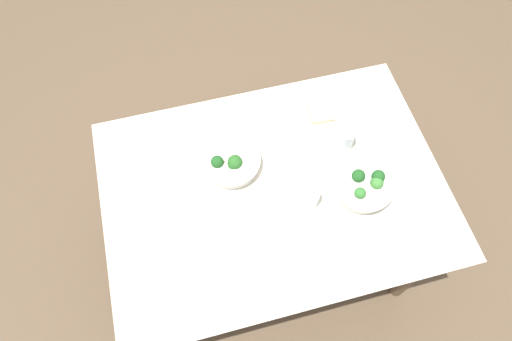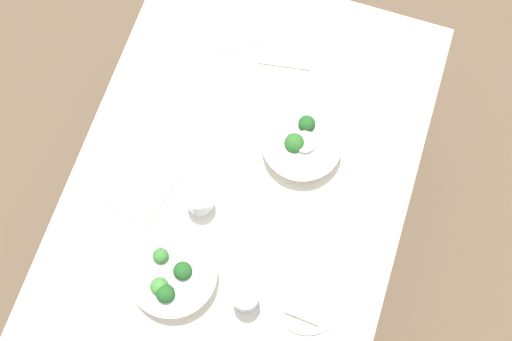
{
  "view_description": "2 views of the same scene",
  "coord_description": "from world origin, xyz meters",
  "px_view_note": "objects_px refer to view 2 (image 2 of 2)",
  "views": [
    {
      "loc": [
        -0.27,
        -0.77,
        2.4
      ],
      "look_at": [
        -0.05,
        0.09,
        0.74
      ],
      "focal_mm": 32.54,
      "sensor_mm": 36.0,
      "label": 1
    },
    {
      "loc": [
        0.5,
        0.2,
        2.54
      ],
      "look_at": [
        -0.03,
        0.03,
        0.74
      ],
      "focal_mm": 44.7,
      "sensor_mm": 36.0,
      "label": 2
    }
  ],
  "objects_px": {
    "broccoli_bowl_near": "(173,275)",
    "water_glass_side": "(245,298)",
    "water_glass_center": "(199,199)",
    "napkin_folded_upper": "(143,186)",
    "fork_by_far_bowl": "(137,163)",
    "bread_side_plate": "(307,302)",
    "table_knife_left": "(241,46)",
    "fork_by_near_bowl": "(398,70)",
    "napkin_folded_lower": "(288,36)",
    "broccoli_bowl_far": "(301,144)"
  },
  "relations": [
    {
      "from": "water_glass_side",
      "to": "fork_by_far_bowl",
      "type": "relative_size",
      "value": 1.09
    },
    {
      "from": "bread_side_plate",
      "to": "water_glass_side",
      "type": "distance_m",
      "value": 0.18
    },
    {
      "from": "broccoli_bowl_near",
      "to": "table_knife_left",
      "type": "distance_m",
      "value": 0.75
    },
    {
      "from": "water_glass_center",
      "to": "fork_by_far_bowl",
      "type": "distance_m",
      "value": 0.23
    },
    {
      "from": "fork_by_near_bowl",
      "to": "napkin_folded_upper",
      "type": "height_order",
      "value": "napkin_folded_upper"
    },
    {
      "from": "broccoli_bowl_far",
      "to": "water_glass_center",
      "type": "xyz_separation_m",
      "value": [
        0.25,
        -0.23,
        0.01
      ]
    },
    {
      "from": "bread_side_plate",
      "to": "table_knife_left",
      "type": "height_order",
      "value": "bread_side_plate"
    },
    {
      "from": "table_knife_left",
      "to": "napkin_folded_upper",
      "type": "bearing_deg",
      "value": -137.46
    },
    {
      "from": "fork_by_far_bowl",
      "to": "fork_by_near_bowl",
      "type": "height_order",
      "value": "same"
    },
    {
      "from": "bread_side_plate",
      "to": "table_knife_left",
      "type": "distance_m",
      "value": 0.82
    },
    {
      "from": "broccoli_bowl_near",
      "to": "fork_by_near_bowl",
      "type": "height_order",
      "value": "broccoli_bowl_near"
    },
    {
      "from": "water_glass_center",
      "to": "napkin_folded_upper",
      "type": "relative_size",
      "value": 0.52
    },
    {
      "from": "fork_by_near_bowl",
      "to": "table_knife_left",
      "type": "relative_size",
      "value": 0.51
    },
    {
      "from": "fork_by_far_bowl",
      "to": "napkin_folded_upper",
      "type": "xyz_separation_m",
      "value": [
        0.06,
        0.04,
        0.0
      ]
    },
    {
      "from": "water_glass_center",
      "to": "fork_by_near_bowl",
      "type": "relative_size",
      "value": 1.02
    },
    {
      "from": "water_glass_side",
      "to": "napkin_folded_upper",
      "type": "height_order",
      "value": "water_glass_side"
    },
    {
      "from": "bread_side_plate",
      "to": "water_glass_center",
      "type": "bearing_deg",
      "value": -115.32
    },
    {
      "from": "bread_side_plate",
      "to": "water_glass_side",
      "type": "height_order",
      "value": "water_glass_side"
    },
    {
      "from": "broccoli_bowl_near",
      "to": "bread_side_plate",
      "type": "height_order",
      "value": "broccoli_bowl_near"
    },
    {
      "from": "bread_side_plate",
      "to": "napkin_folded_lower",
      "type": "distance_m",
      "value": 0.83
    },
    {
      "from": "bread_side_plate",
      "to": "fork_by_far_bowl",
      "type": "relative_size",
      "value": 1.95
    },
    {
      "from": "water_glass_center",
      "to": "fork_by_far_bowl",
      "type": "bearing_deg",
      "value": -104.63
    },
    {
      "from": "water_glass_center",
      "to": "fork_by_near_bowl",
      "type": "distance_m",
      "value": 0.74
    },
    {
      "from": "broccoli_bowl_near",
      "to": "water_glass_side",
      "type": "xyz_separation_m",
      "value": [
        -0.0,
        0.21,
        0.01
      ]
    },
    {
      "from": "water_glass_side",
      "to": "fork_by_near_bowl",
      "type": "height_order",
      "value": "water_glass_side"
    },
    {
      "from": "water_glass_center",
      "to": "napkin_folded_lower",
      "type": "xyz_separation_m",
      "value": [
        -0.6,
        0.08,
        -0.04
      ]
    },
    {
      "from": "water_glass_center",
      "to": "napkin_folded_lower",
      "type": "relative_size",
      "value": 0.44
    },
    {
      "from": "napkin_folded_lower",
      "to": "table_knife_left",
      "type": "bearing_deg",
      "value": -58.81
    },
    {
      "from": "broccoli_bowl_near",
      "to": "napkin_folded_upper",
      "type": "bearing_deg",
      "value": -140.94
    },
    {
      "from": "fork_by_near_bowl",
      "to": "broccoli_bowl_far",
      "type": "bearing_deg",
      "value": -6.43
    },
    {
      "from": "napkin_folded_upper",
      "to": "table_knife_left",
      "type": "bearing_deg",
      "value": 166.12
    },
    {
      "from": "fork_by_far_bowl",
      "to": "napkin_folded_upper",
      "type": "height_order",
      "value": "napkin_folded_upper"
    },
    {
      "from": "bread_side_plate",
      "to": "broccoli_bowl_near",
      "type": "bearing_deg",
      "value": -83.0
    },
    {
      "from": "broccoli_bowl_far",
      "to": "water_glass_center",
      "type": "bearing_deg",
      "value": -41.96
    },
    {
      "from": "broccoli_bowl_far",
      "to": "table_knife_left",
      "type": "bearing_deg",
      "value": -133.95
    },
    {
      "from": "broccoli_bowl_near",
      "to": "water_glass_side",
      "type": "bearing_deg",
      "value": 90.39
    },
    {
      "from": "broccoli_bowl_far",
      "to": "broccoli_bowl_near",
      "type": "relative_size",
      "value": 0.96
    },
    {
      "from": "broccoli_bowl_far",
      "to": "fork_by_far_bowl",
      "type": "relative_size",
      "value": 2.59
    },
    {
      "from": "water_glass_side",
      "to": "napkin_folded_upper",
      "type": "xyz_separation_m",
      "value": [
        -0.22,
        -0.39,
        -0.05
      ]
    },
    {
      "from": "bread_side_plate",
      "to": "fork_by_near_bowl",
      "type": "height_order",
      "value": "bread_side_plate"
    },
    {
      "from": "broccoli_bowl_near",
      "to": "bread_side_plate",
      "type": "distance_m",
      "value": 0.38
    },
    {
      "from": "water_glass_center",
      "to": "fork_by_far_bowl",
      "type": "relative_size",
      "value": 1.04
    },
    {
      "from": "napkin_folded_upper",
      "to": "fork_by_near_bowl",
      "type": "bearing_deg",
      "value": 133.78
    },
    {
      "from": "bread_side_plate",
      "to": "table_knife_left",
      "type": "bearing_deg",
      "value": -148.59
    },
    {
      "from": "water_glass_side",
      "to": "fork_by_far_bowl",
      "type": "height_order",
      "value": "water_glass_side"
    },
    {
      "from": "table_knife_left",
      "to": "water_glass_center",
      "type": "bearing_deg",
      "value": -118.19
    },
    {
      "from": "broccoli_bowl_far",
      "to": "bread_side_plate",
      "type": "distance_m",
      "value": 0.46
    },
    {
      "from": "water_glass_center",
      "to": "napkin_folded_upper",
      "type": "height_order",
      "value": "water_glass_center"
    },
    {
      "from": "broccoli_bowl_far",
      "to": "bread_side_plate",
      "type": "relative_size",
      "value": 1.33
    },
    {
      "from": "broccoli_bowl_near",
      "to": "fork_by_far_bowl",
      "type": "relative_size",
      "value": 2.7
    }
  ]
}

